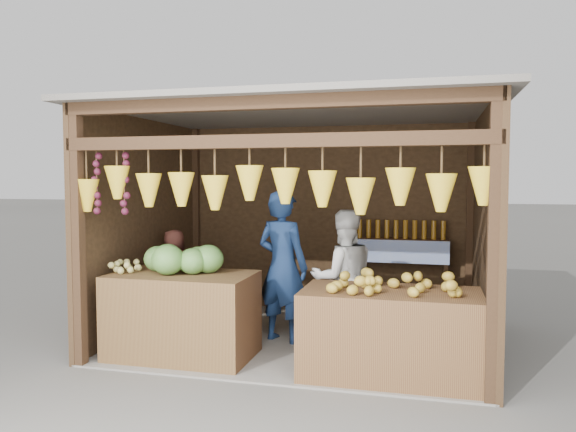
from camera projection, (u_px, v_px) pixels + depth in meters
The scene contains 12 objects.
ground at pixel (302, 340), 6.52m from camera, with size 80.00×80.00×0.00m, color #514F49.
stall_structure at pixel (298, 197), 6.38m from camera, with size 4.30×3.30×2.66m.
back_shelf at pixel (400, 254), 7.45m from camera, with size 1.25×0.32×1.32m.
counter_left at pixel (183, 316), 5.83m from camera, with size 1.46×0.85×0.89m, color #492B18.
counter_right at pixel (390, 334), 5.24m from camera, with size 1.65×0.85×0.83m, color #492B18.
stool at pixel (175, 317), 7.02m from camera, with size 0.30×0.30×0.28m, color black.
man_standing at pixel (283, 267), 6.37m from camera, with size 0.64×0.42×1.74m, color #14274B.
woman_standing at pixel (344, 278), 6.22m from camera, with size 0.74×0.58×1.53m, color silver.
vendor_seated at pixel (174, 268), 6.98m from camera, with size 0.47×0.31×0.96m, color brown.
melon_pile at pixel (183, 257), 5.86m from camera, with size 1.00×0.50×0.32m, color #165416, non-canonical shape.
tanfruit_pile at pixel (124, 266), 5.90m from camera, with size 0.34×0.40×0.13m, color #9D9148, non-canonical shape.
mango_pile at pixel (400, 280), 5.14m from camera, with size 1.40×0.64×0.22m, color #BD6419, non-canonical shape.
Camera 1 is at (1.43, -6.25, 1.86)m, focal length 35.00 mm.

